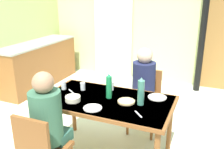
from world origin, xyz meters
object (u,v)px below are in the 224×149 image
object	(u,v)px
kitchen_counter	(38,64)
person_near_diner	(47,116)
dining_table	(107,105)
chair_far_diner	(145,97)
water_bottle_green_far	(109,86)
chair_near_diner	(41,149)
serving_bowl_center	(73,99)
person_far_diner	(143,81)
water_bottle_green_near	(141,92)

from	to	relation	value
kitchen_counter	person_near_diner	world-z (taller)	person_near_diner
dining_table	chair_far_diner	world-z (taller)	chair_far_diner
water_bottle_green_far	chair_near_diner	bearing A→B (deg)	-112.21
water_bottle_green_far	serving_bowl_center	bearing A→B (deg)	-144.74
kitchen_counter	dining_table	bearing A→B (deg)	-35.57
person_far_diner	water_bottle_green_far	bearing A→B (deg)	67.48
chair_near_diner	water_bottle_green_far	world-z (taller)	water_bottle_green_far
chair_far_diner	serving_bowl_center	world-z (taller)	chair_far_diner
kitchen_counter	person_far_diner	size ratio (longest dim) A/B	2.58
chair_far_diner	water_bottle_green_near	bearing A→B (deg)	100.83
chair_far_diner	person_near_diner	size ratio (longest dim) A/B	1.13
chair_near_diner	serving_bowl_center	distance (m)	0.65
chair_far_diner	water_bottle_green_far	distance (m)	0.85
person_near_diner	person_far_diner	distance (m)	1.40
dining_table	water_bottle_green_far	world-z (taller)	water_bottle_green_far
person_far_diner	chair_far_diner	bearing A→B (deg)	-90.00
person_far_diner	water_bottle_green_far	distance (m)	0.63
kitchen_counter	water_bottle_green_far	world-z (taller)	water_bottle_green_far
kitchen_counter	chair_far_diner	xyz separation A→B (m)	(2.55, -0.88, 0.05)
chair_near_diner	water_bottle_green_near	size ratio (longest dim) A/B	2.83
dining_table	chair_near_diner	bearing A→B (deg)	-113.52
person_near_diner	chair_near_diner	bearing A→B (deg)	-90.00
chair_far_diner	person_near_diner	distance (m)	1.55
chair_far_diner	person_far_diner	xyz separation A→B (m)	(-0.00, -0.14, 0.28)
dining_table	water_bottle_green_near	distance (m)	0.44
person_near_diner	dining_table	bearing A→B (deg)	62.14
person_near_diner	water_bottle_green_near	size ratio (longest dim) A/B	2.50
water_bottle_green_far	serving_bowl_center	world-z (taller)	water_bottle_green_far
person_near_diner	person_far_diner	size ratio (longest dim) A/B	1.00
dining_table	person_near_diner	bearing A→B (deg)	-117.86
kitchen_counter	chair_near_diner	bearing A→B (deg)	-50.88
kitchen_counter	chair_near_diner	xyz separation A→B (m)	(1.97, -2.42, 0.05)
dining_table	kitchen_counter	bearing A→B (deg)	144.43
chair_far_diner	serving_bowl_center	xyz separation A→B (m)	(-0.57, -0.95, 0.27)
kitchen_counter	person_far_diner	world-z (taller)	person_far_diner
chair_near_diner	chair_far_diner	size ratio (longest dim) A/B	1.00
chair_near_diner	person_far_diner	distance (m)	1.55
kitchen_counter	serving_bowl_center	world-z (taller)	kitchen_counter
person_near_diner	chair_far_diner	bearing A→B (deg)	67.66
water_bottle_green_near	water_bottle_green_far	world-z (taller)	water_bottle_green_near
water_bottle_green_far	chair_far_diner	bearing A→B (deg)	71.45
water_bottle_green_far	serving_bowl_center	size ratio (longest dim) A/B	1.71
kitchen_counter	person_near_diner	xyz separation A→B (m)	(1.97, -2.28, 0.33)
person_far_diner	dining_table	bearing A→B (deg)	69.13
person_far_diner	serving_bowl_center	xyz separation A→B (m)	(-0.57, -0.82, -0.01)
dining_table	serving_bowl_center	xyz separation A→B (m)	(-0.33, -0.18, 0.10)
water_bottle_green_far	person_far_diner	bearing A→B (deg)	67.48
water_bottle_green_near	person_far_diner	bearing A→B (deg)	103.17
dining_table	water_bottle_green_near	xyz separation A→B (m)	(0.39, 0.02, 0.22)
chair_near_diner	person_far_diner	world-z (taller)	person_far_diner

